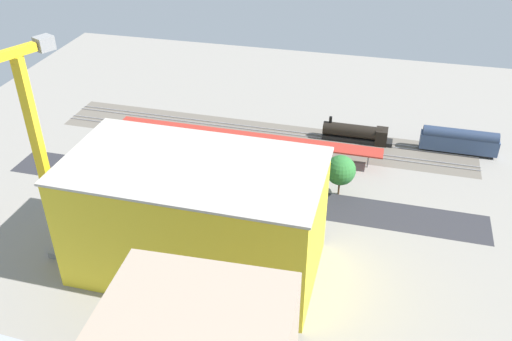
{
  "coord_description": "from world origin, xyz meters",
  "views": [
    {
      "loc": [
        -25.57,
        91.63,
        62.51
      ],
      "look_at": [
        -3.64,
        2.1,
        4.13
      ],
      "focal_mm": 38.86,
      "sensor_mm": 36.0,
      "label": 1
    }
  ],
  "objects": [
    {
      "name": "parked_car_5",
      "position": [
        29.49,
        8.24,
        0.73
      ],
      "size": [
        4.52,
        1.99,
        1.64
      ],
      "color": "black",
      "rests_on": "ground"
    },
    {
      "name": "track_rails",
      "position": [
        0.0,
        -19.43,
        0.18
      ],
      "size": [
        96.55,
        8.64,
        0.12
      ],
      "color": "#9E9EA8",
      "rests_on": "ground"
    },
    {
      "name": "parked_car_2",
      "position": [
        5.74,
        8.01,
        0.72
      ],
      "size": [
        4.51,
        1.98,
        1.63
      ],
      "color": "black",
      "rests_on": "ground"
    },
    {
      "name": "platform_canopy_near",
      "position": [
        1.98,
        -11.65,
        3.68
      ],
      "size": [
        59.62,
        5.05,
        3.88
      ],
      "color": "#A82D23",
      "rests_on": "ground"
    },
    {
      "name": "tower_crane",
      "position": [
        24.32,
        30.85,
        21.61
      ],
      "size": [
        12.25,
        23.68,
        36.84
      ],
      "color": "gray",
      "rests_on": "ground"
    },
    {
      "name": "traffic_light",
      "position": [
        1.34,
        0.35,
        4.6
      ],
      "size": [
        0.5,
        0.36,
        7.01
      ],
      "color": "#333333",
      "rests_on": "ground"
    },
    {
      "name": "construction_building",
      "position": [
        0.15,
        26.38,
        9.58
      ],
      "size": [
        38.95,
        20.99,
        19.16
      ],
      "primitive_type": "cube",
      "rotation": [
        0.0,
        0.0,
        -0.02
      ],
      "color": "yellow",
      "rests_on": "ground"
    },
    {
      "name": "locomotive",
      "position": [
        -21.71,
        -22.18,
        1.96
      ],
      "size": [
        15.93,
        3.33,
        5.39
      ],
      "color": "black",
      "rests_on": "ground"
    },
    {
      "name": "passenger_coach",
      "position": [
        -43.71,
        -22.18,
        3.02
      ],
      "size": [
        16.55,
        3.16,
        5.76
      ],
      "color": "black",
      "rests_on": "ground"
    },
    {
      "name": "construction_roof_slab",
      "position": [
        0.15,
        26.38,
        19.36
      ],
      "size": [
        39.56,
        21.6,
        0.4
      ],
      "primitive_type": "cube",
      "rotation": [
        0.0,
        0.0,
        -0.02
      ],
      "color": "#B7B2A8",
      "rests_on": "construction_building"
    },
    {
      "name": "parked_car_0",
      "position": [
        -9.69,
        8.12,
        0.81
      ],
      "size": [
        4.29,
        2.01,
        1.84
      ],
      "color": "black",
      "rests_on": "ground"
    },
    {
      "name": "ground_plane",
      "position": [
        0.0,
        0.0,
        0.0
      ],
      "size": [
        154.5,
        154.5,
        0.0
      ],
      "primitive_type": "plane",
      "color": "gray",
      "rests_on": "ground"
    },
    {
      "name": "parked_car_1",
      "position": [
        -2.57,
        8.16,
        0.78
      ],
      "size": [
        4.48,
        2.0,
        1.73
      ],
      "color": "black",
      "rests_on": "ground"
    },
    {
      "name": "rail_bed",
      "position": [
        0.0,
        -19.43,
        0.0
      ],
      "size": [
        96.77,
        15.08,
        0.01
      ],
      "primitive_type": "cube",
      "rotation": [
        0.0,
        0.0,
        -0.02
      ],
      "color": "#665E54",
      "rests_on": "ground"
    },
    {
      "name": "parked_car_4",
      "position": [
        21.73,
        8.02,
        0.72
      ],
      "size": [
        4.81,
        1.84,
        1.62
      ],
      "color": "black",
      "rests_on": "ground"
    },
    {
      "name": "box_truck_0",
      "position": [
        11.42,
        11.28,
        1.67
      ],
      "size": [
        8.79,
        2.72,
        3.4
      ],
      "color": "black",
      "rests_on": "ground"
    },
    {
      "name": "street_tree_2",
      "position": [
        -5.36,
        0.23,
        4.7
      ],
      "size": [
        4.27,
        4.27,
        6.87
      ],
      "color": "brown",
      "rests_on": "ground"
    },
    {
      "name": "street_tree_0",
      "position": [
        26.39,
        0.39,
        4.98
      ],
      "size": [
        5.34,
        5.34,
        7.66
      ],
      "color": "brown",
      "rests_on": "ground"
    },
    {
      "name": "street_tree_1",
      "position": [
        -19.98,
        0.3,
        5.54
      ],
      "size": [
        5.88,
        5.88,
        8.49
      ],
      "color": "brown",
      "rests_on": "ground"
    },
    {
      "name": "street_asphalt",
      "position": [
        0.0,
        4.66,
        0.0
      ],
      "size": [
        96.7,
        10.58,
        0.01
      ],
      "primitive_type": "cube",
      "rotation": [
        0.0,
        0.0,
        -0.02
      ],
      "color": "#2D2D33",
      "rests_on": "ground"
    },
    {
      "name": "parked_car_3",
      "position": [
        14.37,
        8.52,
        0.77
      ],
      "size": [
        4.63,
        1.91,
        1.77
      ],
      "color": "black",
      "rests_on": "ground"
    }
  ]
}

